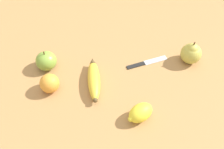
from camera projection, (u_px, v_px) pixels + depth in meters
name	position (u px, v px, depth m)	size (l,w,h in m)	color
ground_plane	(108.00, 81.00, 0.94)	(3.00, 3.00, 0.00)	#A87A47
banana	(94.00, 80.00, 0.92)	(0.18, 0.12, 0.04)	gold
orange	(50.00, 83.00, 0.89)	(0.07, 0.07, 0.07)	orange
pear	(191.00, 53.00, 0.97)	(0.08, 0.08, 0.10)	#B7AD47
apple	(46.00, 61.00, 0.96)	(0.08, 0.08, 0.08)	olive
lemon	(140.00, 113.00, 0.82)	(0.10, 0.09, 0.06)	yellow
paring_knife	(146.00, 63.00, 0.99)	(0.13, 0.13, 0.01)	silver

